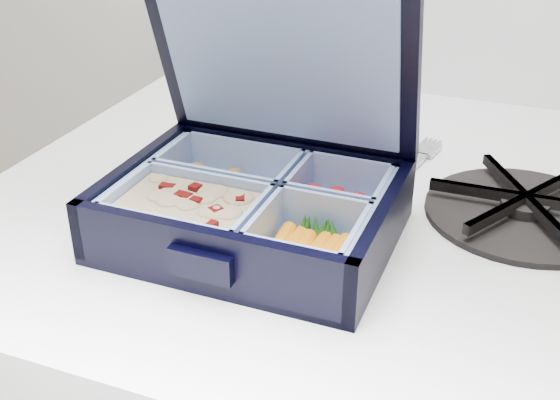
% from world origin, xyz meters
% --- Properties ---
extents(bento_box, '(0.23, 0.18, 0.05)m').
position_xyz_m(bento_box, '(0.30, 1.51, 1.02)').
color(bento_box, black).
rests_on(bento_box, stove).
extents(burner_grate, '(0.17, 0.17, 0.02)m').
position_xyz_m(burner_grate, '(0.51, 1.63, 1.00)').
color(burner_grate, black).
rests_on(burner_grate, stove).
extents(burner_grate_rear, '(0.21, 0.21, 0.02)m').
position_xyz_m(burner_grate_rear, '(0.23, 1.83, 1.00)').
color(burner_grate_rear, black).
rests_on(burner_grate_rear, stove).
extents(fork, '(0.06, 0.19, 0.01)m').
position_xyz_m(fork, '(0.39, 1.65, 0.99)').
color(fork, '#A8A8B4').
rests_on(fork, stove).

